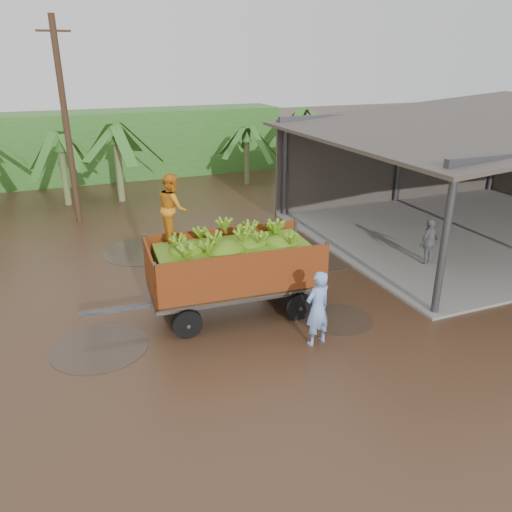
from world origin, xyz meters
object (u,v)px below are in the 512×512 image
(man_blue, at_px, (318,308))
(utility_pole, at_px, (66,123))
(banana_trailer, at_px, (232,265))
(man_grey, at_px, (429,242))

(man_blue, height_order, utility_pole, utility_pole)
(banana_trailer, xyz_separation_m, man_grey, (6.90, 0.63, -0.56))
(man_blue, height_order, man_grey, man_blue)
(man_blue, distance_m, man_grey, 6.31)
(man_blue, bearing_deg, banana_trailer, -73.21)
(banana_trailer, xyz_separation_m, man_blue, (1.29, -2.26, -0.42))
(banana_trailer, relative_size, man_grey, 3.90)
(banana_trailer, relative_size, utility_pole, 0.79)
(man_blue, distance_m, utility_pole, 13.16)
(banana_trailer, bearing_deg, utility_pole, 112.34)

